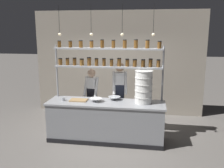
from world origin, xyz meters
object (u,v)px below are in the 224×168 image
at_px(prep_bowl_near_left, 114,98).
at_px(serving_cup_front, 63,99).
at_px(spice_shelf_unit, 108,60).
at_px(chef_left, 92,95).
at_px(container_stack, 144,87).
at_px(prep_bowl_center_front, 96,100).
at_px(cutting_board, 79,100).
at_px(chef_center, 120,92).

height_order(prep_bowl_near_left, serving_cup_front, serving_cup_front).
bearing_deg(spice_shelf_unit, chef_left, 149.00).
bearing_deg(container_stack, chef_left, 157.43).
bearing_deg(container_stack, prep_bowl_near_left, 168.31).
bearing_deg(prep_bowl_near_left, chef_left, 147.53).
bearing_deg(prep_bowl_center_front, prep_bowl_near_left, 27.70).
bearing_deg(prep_bowl_center_front, spice_shelf_unit, 54.18).
height_order(cutting_board, prep_bowl_center_front, prep_bowl_center_front).
height_order(chef_left, container_stack, container_stack).
xyz_separation_m(container_stack, prep_bowl_near_left, (-0.68, 0.14, -0.33)).
height_order(cutting_board, serving_cup_front, serving_cup_front).
xyz_separation_m(chef_center, serving_cup_front, (-1.25, -0.63, -0.06)).
height_order(chef_center, cutting_board, chef_center).
height_order(spice_shelf_unit, serving_cup_front, spice_shelf_unit).
xyz_separation_m(spice_shelf_unit, chef_left, (-0.48, 0.29, -0.95)).
bearing_deg(cutting_board, spice_shelf_unit, 25.49).
relative_size(container_stack, serving_cup_front, 8.69).
height_order(prep_bowl_center_front, serving_cup_front, serving_cup_front).
relative_size(chef_left, serving_cup_front, 18.60).
xyz_separation_m(chef_left, cutting_board, (-0.17, -0.60, 0.03)).
relative_size(spice_shelf_unit, serving_cup_front, 30.42).
distance_m(spice_shelf_unit, chef_left, 1.11).
relative_size(chef_center, prep_bowl_near_left, 6.06).
xyz_separation_m(chef_left, serving_cup_front, (-0.53, -0.66, 0.06)).
xyz_separation_m(chef_center, prep_bowl_near_left, (-0.08, -0.38, -0.07)).
xyz_separation_m(chef_left, container_stack, (1.32, -0.55, 0.39)).
bearing_deg(prep_bowl_near_left, serving_cup_front, -167.80).
distance_m(chef_center, cutting_board, 1.06).
bearing_deg(serving_cup_front, container_stack, 3.47).
bearing_deg(chef_left, chef_center, 5.94).
relative_size(container_stack, cutting_board, 1.85).
distance_m(prep_bowl_near_left, prep_bowl_center_front, 0.45).
bearing_deg(container_stack, serving_cup_front, -176.53).
xyz_separation_m(spice_shelf_unit, prep_bowl_center_front, (-0.24, -0.33, -0.89)).
bearing_deg(serving_cup_front, prep_bowl_center_front, 3.27).
relative_size(prep_bowl_near_left, serving_cup_front, 3.42).
bearing_deg(chef_center, spice_shelf_unit, -142.36).
xyz_separation_m(chef_center, container_stack, (0.60, -0.52, 0.26)).
bearing_deg(container_stack, chef_center, 139.31).
distance_m(chef_left, container_stack, 1.49).
bearing_deg(container_stack, spice_shelf_unit, 162.81).
height_order(chef_center, prep_bowl_near_left, chef_center).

